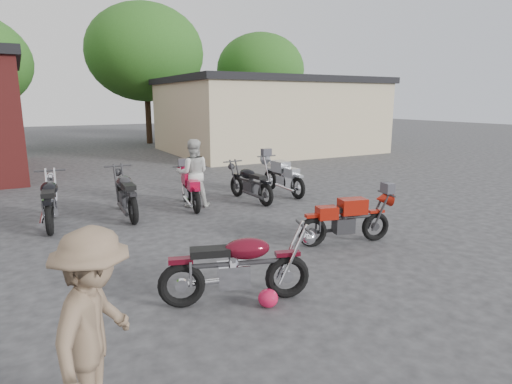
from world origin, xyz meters
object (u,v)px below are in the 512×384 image
sportbike (347,217)px  person_tan (96,329)px  row_bike_3 (126,191)px  row_bike_6 (283,175)px  person_light (193,173)px  row_bike_4 (190,187)px  row_bike_5 (250,181)px  helmet (268,298)px  row_bike_2 (50,198)px  vintage_motorcycle (239,262)px

sportbike → person_tan: size_ratio=1.05×
row_bike_3 → row_bike_6: bearing=-84.5°
person_light → row_bike_4: size_ratio=0.95×
row_bike_5 → person_tan: bearing=137.3°
helmet → person_light: size_ratio=0.16×
sportbike → row_bike_3: size_ratio=0.87×
row_bike_2 → row_bike_4: 3.21m
sportbike → row_bike_5: row_bike_5 is taller
row_bike_4 → row_bike_6: (2.87, 0.17, 0.05)m
person_tan → row_bike_6: person_tan is taller
sportbike → row_bike_4: bearing=124.3°
helmet → row_bike_3: 5.55m
person_light → row_bike_4: bearing=27.2°
helmet → person_tan: person_tan is taller
person_light → vintage_motorcycle: bearing=95.9°
helmet → row_bike_2: (-2.21, 5.52, 0.48)m
vintage_motorcycle → sportbike: 3.09m
row_bike_2 → row_bike_6: (6.08, 0.24, -0.03)m
person_tan → row_bike_4: (3.26, 6.68, -0.33)m
vintage_motorcycle → row_bike_3: bearing=111.1°
row_bike_2 → person_tan: bearing=-174.4°
vintage_motorcycle → person_light: person_light is taller
person_tan → row_bike_4: 7.44m
person_light → row_bike_5: 1.58m
sportbike → row_bike_4: (-1.58, 4.11, 0.00)m
sportbike → helmet: 3.01m
row_bike_3 → row_bike_5: size_ratio=1.09×
helmet → person_light: person_light is taller
row_bike_3 → row_bike_4: size_ratio=1.14×
row_bike_2 → row_bike_6: 6.08m
person_light → row_bike_5: (1.54, -0.14, -0.31)m
helmet → vintage_motorcycle: bearing=131.9°
row_bike_4 → row_bike_5: (1.63, -0.13, 0.03)m
person_tan → row_bike_2: person_tan is taller
person_light → person_tan: person_light is taller
row_bike_3 → row_bike_4: row_bike_3 is taller
vintage_motorcycle → row_bike_6: row_bike_6 is taller
vintage_motorcycle → row_bike_5: (2.91, 5.15, -0.02)m
row_bike_2 → row_bike_4: (3.21, 0.07, -0.08)m
row_bike_2 → row_bike_6: row_bike_2 is taller
person_light → row_bike_3: (-1.71, -0.11, -0.26)m
row_bike_4 → row_bike_5: 1.64m
row_bike_3 → row_bike_5: 3.25m
helmet → row_bike_4: (1.00, 5.59, 0.40)m
row_bike_3 → row_bike_6: size_ratio=1.05×
row_bike_2 → row_bike_6: size_ratio=1.05×
sportbike → row_bike_3: row_bike_3 is taller
row_bike_2 → row_bike_5: size_ratio=1.09×
sportbike → helmet: bearing=-136.9°
row_bike_5 → row_bike_2: bearing=83.4°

